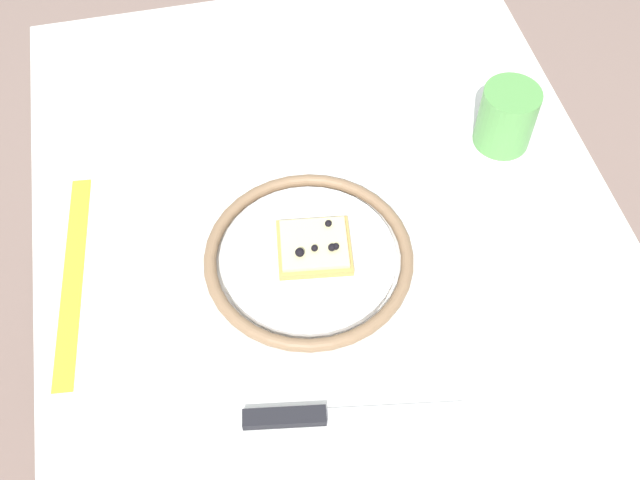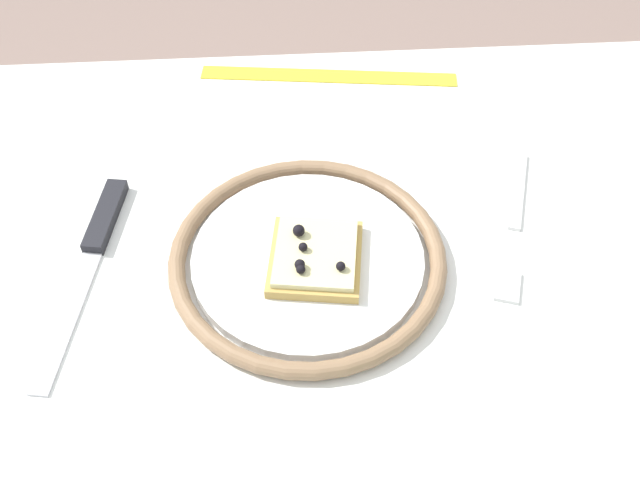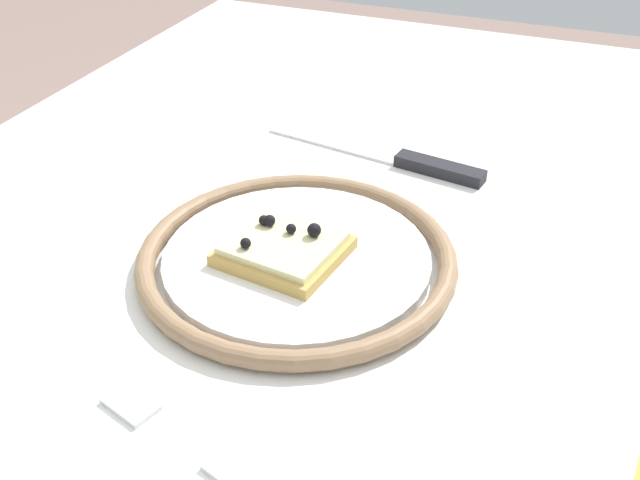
# 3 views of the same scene
# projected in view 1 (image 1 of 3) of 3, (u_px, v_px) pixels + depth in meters

# --- Properties ---
(dining_table) EXTENTS (1.16, 0.74, 0.73)m
(dining_table) POSITION_uv_depth(u_px,v_px,m) (349.00, 333.00, 0.99)
(dining_table) COLOR white
(dining_table) RESTS_ON ground_plane
(plate) EXTENTS (0.26, 0.26, 0.02)m
(plate) POSITION_uv_depth(u_px,v_px,m) (309.00, 257.00, 0.93)
(plate) COLOR white
(plate) RESTS_ON dining_table
(pizza_slice_near) EXTENTS (0.09, 0.10, 0.03)m
(pizza_slice_near) POSITION_uv_depth(u_px,v_px,m) (314.00, 246.00, 0.93)
(pizza_slice_near) COLOR tan
(pizza_slice_near) RESTS_ON plate
(knife) EXTENTS (0.06, 0.24, 0.01)m
(knife) POSITION_uv_depth(u_px,v_px,m) (315.00, 416.00, 0.82)
(knife) COLOR silver
(knife) RESTS_ON dining_table
(fork) EXTENTS (0.08, 0.20, 0.00)m
(fork) POSITION_uv_depth(u_px,v_px,m) (252.00, 144.00, 1.05)
(fork) COLOR silver
(fork) RESTS_ON dining_table
(cup) EXTENTS (0.08, 0.08, 0.09)m
(cup) POSITION_uv_depth(u_px,v_px,m) (507.00, 117.00, 1.02)
(cup) COLOR #599E4C
(cup) RESTS_ON dining_table
(measuring_tape) EXTENTS (0.30, 0.06, 0.00)m
(measuring_tape) POSITION_uv_depth(u_px,v_px,m) (73.00, 277.00, 0.93)
(measuring_tape) COLOR yellow
(measuring_tape) RESTS_ON dining_table
(napkin) EXTENTS (0.15, 0.14, 0.00)m
(napkin) POSITION_uv_depth(u_px,v_px,m) (400.00, 36.00, 1.17)
(napkin) COLOR white
(napkin) RESTS_ON dining_table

